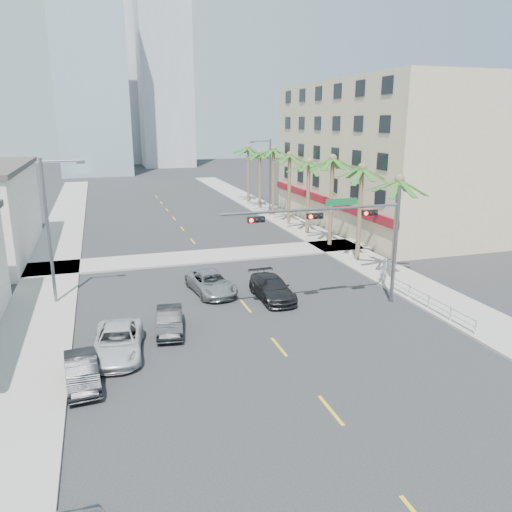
{
  "coord_description": "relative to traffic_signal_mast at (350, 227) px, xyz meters",
  "views": [
    {
      "loc": [
        -8.05,
        -17.75,
        11.09
      ],
      "look_at": [
        0.3,
        8.83,
        3.5
      ],
      "focal_mm": 35.0,
      "sensor_mm": 36.0,
      "label": 1
    }
  ],
  "objects": [
    {
      "name": "palm_tree_3",
      "position": [
        5.82,
        19.65,
        2.02
      ],
      "size": [
        4.8,
        4.8,
        7.8
      ],
      "color": "brown",
      "rests_on": "ground"
    },
    {
      "name": "tower_far_center",
      "position": [
        -8.78,
        117.05,
        15.94
      ],
      "size": [
        16.0,
        16.0,
        42.0
      ],
      "primitive_type": "cube",
      "color": "#ADADB2",
      "rests_on": "ground"
    },
    {
      "name": "car_parked_mid",
      "position": [
        -15.18,
        -4.93,
        -4.43
      ],
      "size": [
        1.66,
        3.95,
        1.27
      ],
      "primitive_type": "imported",
      "rotation": [
        0.0,
        0.0,
        0.08
      ],
      "color": "black",
      "rests_on": "ground"
    },
    {
      "name": "palm_tree_6",
      "position": [
        5.82,
        35.25,
        2.02
      ],
      "size": [
        4.8,
        4.8,
        7.8
      ],
      "color": "brown",
      "rests_on": "ground"
    },
    {
      "name": "traffic_signal_mast",
      "position": [
        0.0,
        0.0,
        0.0
      ],
      "size": [
        11.12,
        0.54,
        7.2
      ],
      "color": "slate",
      "rests_on": "ground"
    },
    {
      "name": "guardrail",
      "position": [
        4.52,
        -1.95,
        -4.39
      ],
      "size": [
        0.08,
        8.08,
        1.0
      ],
      "color": "silver",
      "rests_on": "ground"
    },
    {
      "name": "palm_tree_0",
      "position": [
        5.82,
        4.05,
        2.02
      ],
      "size": [
        4.8,
        4.8,
        7.8
      ],
      "color": "brown",
      "rests_on": "ground"
    },
    {
      "name": "ground",
      "position": [
        -5.78,
        -7.95,
        -5.06
      ],
      "size": [
        260.0,
        260.0,
        0.0
      ],
      "primitive_type": "plane",
      "color": "#262628",
      "rests_on": "ground"
    },
    {
      "name": "palm_tree_1",
      "position": [
        5.82,
        9.25,
        2.37
      ],
      "size": [
        4.8,
        4.8,
        8.16
      ],
      "color": "brown",
      "rests_on": "ground"
    },
    {
      "name": "sidewalk_right",
      "position": [
        6.22,
        12.05,
        -4.99
      ],
      "size": [
        4.0,
        120.0,
        0.15
      ],
      "primitive_type": "cube",
      "color": "gray",
      "rests_on": "ground"
    },
    {
      "name": "palm_tree_4",
      "position": [
        5.82,
        24.85,
        2.37
      ],
      "size": [
        4.8,
        4.8,
        8.16
      ],
      "color": "brown",
      "rests_on": "ground"
    },
    {
      "name": "pedestrian",
      "position": [
        4.52,
        3.2,
        -4.0
      ],
      "size": [
        0.71,
        0.52,
        1.82
      ],
      "primitive_type": "imported",
      "rotation": [
        0.0,
        0.0,
        3.28
      ],
      "color": "silver",
      "rests_on": "sidewalk_right"
    },
    {
      "name": "palm_tree_7",
      "position": [
        5.82,
        40.45,
        2.37
      ],
      "size": [
        4.8,
        4.8,
        8.16
      ],
      "color": "brown",
      "rests_on": "ground"
    },
    {
      "name": "car_lane_left",
      "position": [
        -10.78,
        -0.42,
        -4.42
      ],
      "size": [
        1.88,
        4.05,
        1.29
      ],
      "primitive_type": "imported",
      "rotation": [
        0.0,
        0.0,
        -0.14
      ],
      "color": "black",
      "rests_on": "ground"
    },
    {
      "name": "sidewalk_left",
      "position": [
        -17.78,
        12.05,
        -4.99
      ],
      "size": [
        4.0,
        120.0,
        0.15
      ],
      "primitive_type": "cube",
      "color": "gray",
      "rests_on": "ground"
    },
    {
      "name": "streetlight_left",
      "position": [
        -16.78,
        6.05,
        -0.0
      ],
      "size": [
        2.55,
        0.25,
        9.0
      ],
      "color": "slate",
      "rests_on": "ground"
    },
    {
      "name": "tower_far_right",
      "position": [
        3.22,
        102.05,
        24.94
      ],
      "size": [
        12.0,
        12.0,
        60.0
      ],
      "primitive_type": "cube",
      "color": "#ADADB2",
      "rests_on": "ground"
    },
    {
      "name": "tower_far_left",
      "position": [
        -13.78,
        87.05,
        18.94
      ],
      "size": [
        14.0,
        14.0,
        48.0
      ],
      "primitive_type": "cube",
      "color": "#99B2C6",
      "rests_on": "ground"
    },
    {
      "name": "building_right",
      "position": [
        16.21,
        22.05,
        2.43
      ],
      "size": [
        15.25,
        28.0,
        15.0
      ],
      "color": "#CCB18F",
      "rests_on": "ground"
    },
    {
      "name": "car_lane_center",
      "position": [
        -7.28,
        5.12,
        -4.36
      ],
      "size": [
        2.94,
        5.28,
        1.4
      ],
      "primitive_type": "imported",
      "rotation": [
        0.0,
        0.0,
        0.13
      ],
      "color": "#A6A6AB",
      "rests_on": "ground"
    },
    {
      "name": "sidewalk_cross",
      "position": [
        -5.78,
        14.05,
        -4.99
      ],
      "size": [
        80.0,
        4.0,
        0.15
      ],
      "primitive_type": "cube",
      "color": "gray",
      "rests_on": "ground"
    },
    {
      "name": "car_lane_right",
      "position": [
        -3.78,
        2.87,
        -4.35
      ],
      "size": [
        2.07,
        4.93,
        1.42
      ],
      "primitive_type": "imported",
      "rotation": [
        0.0,
        0.0,
        0.02
      ],
      "color": "black",
      "rests_on": "ground"
    },
    {
      "name": "palm_tree_5",
      "position": [
        5.82,
        30.05,
        2.72
      ],
      "size": [
        4.8,
        4.8,
        8.52
      ],
      "color": "brown",
      "rests_on": "ground"
    },
    {
      "name": "streetlight_right",
      "position": [
        5.21,
        30.05,
        -0.0
      ],
      "size": [
        2.55,
        0.25,
        9.0
      ],
      "color": "slate",
      "rests_on": "ground"
    },
    {
      "name": "palm_tree_2",
      "position": [
        5.82,
        14.45,
        2.72
      ],
      "size": [
        4.8,
        4.8,
        8.52
      ],
      "color": "brown",
      "rests_on": "ground"
    },
    {
      "name": "car_parked_far",
      "position": [
        -13.58,
        -2.45,
        -4.37
      ],
      "size": [
        2.87,
        5.22,
        1.39
      ],
      "primitive_type": "imported",
      "rotation": [
        0.0,
        0.0,
        -0.12
      ],
      "color": "silver",
      "rests_on": "ground"
    }
  ]
}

